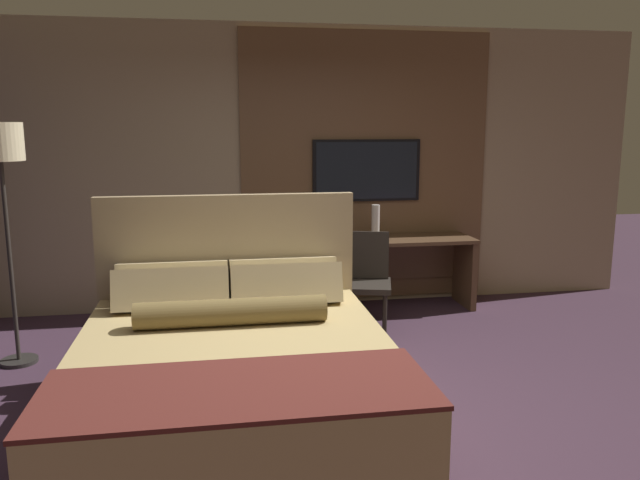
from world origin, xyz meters
The scene contains 9 objects.
ground_plane centered at (0.00, 0.00, 0.00)m, with size 16.00×16.00×0.00m, color #3D2838.
wall_back_tv_panel centered at (0.11, 2.59, 1.40)m, with size 7.20×0.09×2.80m.
bed centered at (-0.71, -0.04, 0.36)m, with size 1.87×2.18×1.33m.
desk centered at (0.73, 2.29, 0.50)m, with size 2.03×0.56×0.72m.
tv centered at (0.73, 2.52, 1.38)m, with size 1.11×0.04×0.62m.
desk_chair centered at (0.49, 1.62, 0.53)m, with size 0.59×0.59×0.89m.
floor_lamp centered at (-2.34, 1.31, 1.56)m, with size 0.34×0.34×1.85m.
vase_tall centered at (0.76, 2.23, 0.89)m, with size 0.08×0.08×0.34m.
book centered at (0.43, 2.25, 0.74)m, with size 0.22×0.15×0.03m.
Camera 1 is at (-0.79, -3.64, 1.83)m, focal length 35.00 mm.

